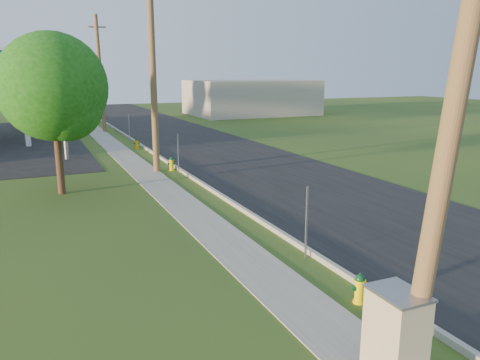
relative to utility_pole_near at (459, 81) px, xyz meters
name	(u,v)px	position (x,y,z in m)	size (l,w,h in m)	color
ground_plane	(412,338)	(0.60, 1.00, -4.80)	(140.00, 140.00, 0.00)	#29451C
road	(318,193)	(5.10, 11.00, -4.79)	(8.00, 120.00, 0.02)	black
curb	(231,202)	(1.10, 11.00, -4.73)	(0.15, 120.00, 0.15)	#9A988D
sidewalk	(187,208)	(-0.65, 11.00, -4.79)	(1.50, 120.00, 0.03)	gray
utility_pole_near	(459,81)	(0.00, 0.00, 0.00)	(1.40, 0.32, 9.48)	brown
utility_pole_mid	(153,72)	(0.00, 18.00, 0.15)	(1.40, 0.32, 9.80)	brown
utility_pole_far	(100,74)	(0.00, 36.00, 0.00)	(1.40, 0.32, 9.50)	brown
sign_post_near	(307,223)	(0.85, 5.20, -3.80)	(0.05, 0.04, 2.00)	gray
sign_post_mid	(178,154)	(0.85, 17.00, -3.80)	(0.05, 0.04, 2.00)	gray
sign_post_far	(129,128)	(0.85, 29.20, -3.80)	(0.05, 0.04, 2.00)	gray
price_pylon	(59,63)	(-3.90, 23.50, 0.63)	(0.34, 2.04, 6.85)	gray
distant_building	(251,97)	(18.60, 46.00, -2.80)	(14.00, 10.00, 4.00)	#A0978A
tree_verge	(56,91)	(-4.61, 15.22, -0.61)	(4.30, 4.30, 6.51)	#3B2619
tree_lot	(28,78)	(-5.50, 42.22, -0.37)	(4.54, 4.54, 6.88)	#3B2619
hydrant_near	(360,288)	(0.56, 2.55, -4.46)	(0.36, 0.32, 0.70)	#FFDD00
hydrant_mid	(172,164)	(0.75, 17.93, -4.45)	(0.38, 0.34, 0.73)	#FFD700
hydrant_far	(137,143)	(0.62, 25.65, -4.45)	(0.38, 0.33, 0.72)	#DEA304
utility_cabinet	(395,336)	(-0.61, 0.19, -4.01)	(0.71, 0.93, 1.57)	tan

